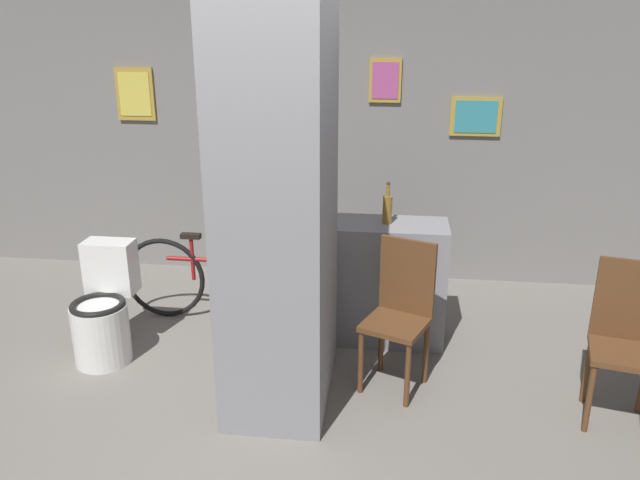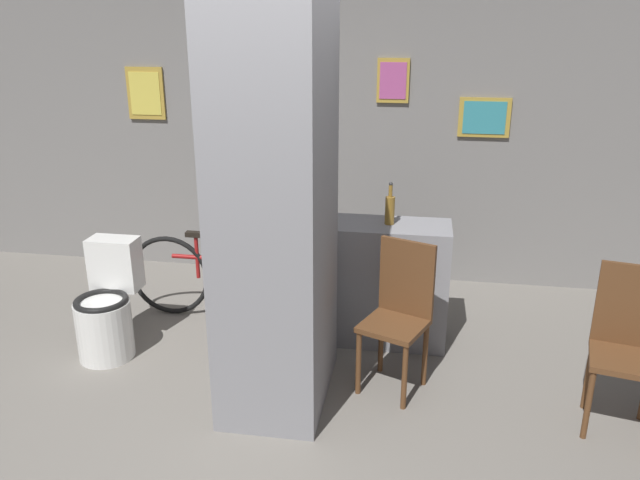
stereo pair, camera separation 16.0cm
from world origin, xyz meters
name	(u,v)px [view 2 (the right image)]	position (x,y,z in m)	size (l,w,h in m)	color
ground_plane	(241,434)	(0.00, 0.00, 0.00)	(14.00, 14.00, 0.00)	slate
wall_back	(315,140)	(0.00, 2.63, 1.30)	(8.00, 0.09, 2.60)	gray
pillar_center	(276,205)	(0.14, 0.48, 1.30)	(0.65, 0.97, 2.60)	gray
counter_shelf	(370,282)	(0.64, 1.35, 0.47)	(1.17, 0.44, 0.94)	gray
toilet	(107,309)	(-1.23, 0.80, 0.35)	(0.40, 0.56, 0.83)	white
chair_near_pillar	(399,310)	(0.89, 0.71, 0.55)	(0.50, 0.50, 1.01)	brown
chair_by_doorway	(626,342)	(2.24, 0.50, 0.55)	(0.46, 0.46, 1.01)	brown
bicycle	(228,278)	(-0.52, 1.49, 0.36)	(1.70, 0.42, 0.74)	black
bottle_tall	(390,209)	(0.77, 1.35, 1.05)	(0.07, 0.07, 0.32)	olive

